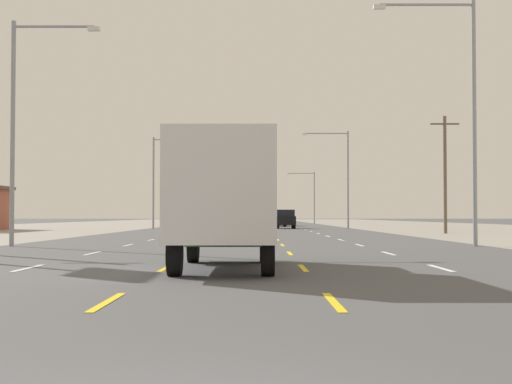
% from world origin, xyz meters
% --- Properties ---
extents(ground_plane, '(572.00, 572.00, 0.00)m').
position_xyz_m(ground_plane, '(0.00, 66.00, 0.00)').
color(ground_plane, '#4C4C4F').
extents(lot_apron_right, '(28.00, 440.00, 0.01)m').
position_xyz_m(lot_apron_right, '(24.75, 66.00, 0.00)').
color(lot_apron_right, gray).
rests_on(lot_apron_right, ground).
extents(lane_markings, '(10.64, 227.60, 0.01)m').
position_xyz_m(lane_markings, '(0.00, 104.50, 0.01)').
color(lane_markings, white).
rests_on(lane_markings, ground).
extents(box_truck_center_turn_nearest, '(2.40, 7.20, 3.23)m').
position_xyz_m(box_truck_center_turn_nearest, '(-0.22, 14.16, 1.84)').
color(box_truck_center_turn_nearest, '#235B2D').
rests_on(box_truck_center_turn_nearest, ground).
extents(suv_inner_right_near, '(1.98, 4.90, 1.98)m').
position_xyz_m(suv_inner_right_near, '(3.65, 74.49, 1.03)').
color(suv_inner_right_near, black).
rests_on(suv_inner_right_near, ground).
extents(suv_inner_right_mid, '(1.98, 4.90, 1.98)m').
position_xyz_m(suv_inner_right_mid, '(3.29, 88.85, 1.03)').
color(suv_inner_right_mid, '#B28C33').
rests_on(suv_inner_right_mid, ground).
extents(suv_inner_right_midfar, '(1.98, 4.90, 1.98)m').
position_xyz_m(suv_inner_right_midfar, '(3.64, 98.96, 1.03)').
color(suv_inner_right_midfar, red).
rests_on(suv_inner_right_midfar, ground).
extents(suv_center_turn_far, '(1.98, 4.90, 1.98)m').
position_xyz_m(suv_center_turn_far, '(-0.03, 116.64, 1.03)').
color(suv_center_turn_far, '#4C196B').
rests_on(suv_center_turn_far, ground).
extents(hatchback_far_left_farther, '(1.72, 3.90, 1.54)m').
position_xyz_m(hatchback_far_left_farther, '(-7.01, 120.82, 0.78)').
color(hatchback_far_left_farther, maroon).
rests_on(hatchback_far_left_farther, ground).
extents(streetlight_left_row_0, '(3.90, 0.26, 9.94)m').
position_xyz_m(streetlight_left_row_0, '(-9.78, 28.26, 5.72)').
color(streetlight_left_row_0, gray).
rests_on(streetlight_left_row_0, ground).
extents(streetlight_right_row_0, '(4.51, 0.26, 10.91)m').
position_xyz_m(streetlight_right_row_0, '(9.72, 28.26, 6.29)').
color(streetlight_right_row_0, gray).
rests_on(streetlight_right_row_0, ground).
extents(streetlight_left_row_1, '(3.79, 0.26, 9.54)m').
position_xyz_m(streetlight_left_row_1, '(-9.78, 73.60, 5.50)').
color(streetlight_left_row_1, gray).
rests_on(streetlight_left_row_1, ground).
extents(streetlight_right_row_1, '(4.89, 0.26, 10.20)m').
position_xyz_m(streetlight_right_row_1, '(9.63, 73.60, 5.97)').
color(streetlight_right_row_1, gray).
rests_on(streetlight_right_row_1, ground).
extents(streetlight_left_row_2, '(4.26, 0.26, 9.94)m').
position_xyz_m(streetlight_left_row_2, '(-9.72, 118.94, 5.76)').
color(streetlight_left_row_2, gray).
rests_on(streetlight_left_row_2, ground).
extents(streetlight_right_row_2, '(4.54, 0.26, 8.60)m').
position_xyz_m(streetlight_right_row_2, '(9.62, 118.94, 5.09)').
color(streetlight_right_row_2, gray).
rests_on(streetlight_right_row_2, ground).
extents(utility_pole_right_row_1, '(2.20, 0.26, 8.92)m').
position_xyz_m(utility_pole_right_row_1, '(14.90, 52.27, 4.65)').
color(utility_pole_right_row_1, brown).
rests_on(utility_pole_right_row_1, ground).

